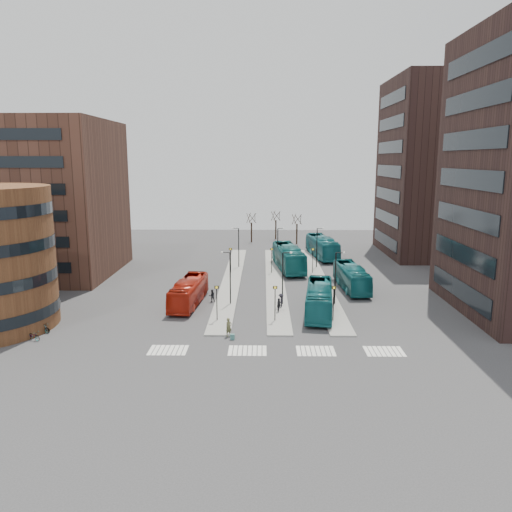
{
  "coord_description": "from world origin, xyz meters",
  "views": [
    {
      "loc": [
        0.36,
        -37.42,
        16.58
      ],
      "look_at": [
        -0.5,
        21.87,
        5.0
      ],
      "focal_mm": 35.0,
      "sensor_mm": 36.0,
      "label": 1
    }
  ],
  "objects_px": {
    "red_bus": "(189,292)",
    "traveller": "(229,327)",
    "bicycle_mid": "(43,328)",
    "commuter_c": "(281,301)",
    "teal_bus_c": "(351,277)",
    "commuter_a": "(212,296)",
    "commuter_b": "(279,305)",
    "suitcase": "(232,337)",
    "teal_bus_a": "(319,299)",
    "bicycle_far": "(43,328)",
    "teal_bus_d": "(322,247)",
    "teal_bus_b": "(288,258)",
    "bicycle_near": "(33,336)"
  },
  "relations": [
    {
      "from": "red_bus",
      "to": "bicycle_far",
      "type": "bearing_deg",
      "value": -137.85
    },
    {
      "from": "teal_bus_b",
      "to": "teal_bus_c",
      "type": "bearing_deg",
      "value": -63.8
    },
    {
      "from": "bicycle_far",
      "to": "teal_bus_d",
      "type": "bearing_deg",
      "value": -24.25
    },
    {
      "from": "red_bus",
      "to": "commuter_c",
      "type": "distance_m",
      "value": 10.67
    },
    {
      "from": "teal_bus_d",
      "to": "bicycle_far",
      "type": "xyz_separation_m",
      "value": [
        -31.45,
        -38.35,
        -1.34
      ]
    },
    {
      "from": "teal_bus_a",
      "to": "teal_bus_d",
      "type": "xyz_separation_m",
      "value": [
        3.98,
        31.67,
        0.18
      ]
    },
    {
      "from": "teal_bus_a",
      "to": "commuter_a",
      "type": "distance_m",
      "value": 12.87
    },
    {
      "from": "suitcase",
      "to": "commuter_c",
      "type": "distance_m",
      "value": 11.33
    },
    {
      "from": "bicycle_mid",
      "to": "commuter_c",
      "type": "bearing_deg",
      "value": -47.6
    },
    {
      "from": "traveller",
      "to": "commuter_a",
      "type": "bearing_deg",
      "value": 63.4
    },
    {
      "from": "teal_bus_a",
      "to": "teal_bus_c",
      "type": "relative_size",
      "value": 1.03
    },
    {
      "from": "red_bus",
      "to": "traveller",
      "type": "bearing_deg",
      "value": -58.35
    },
    {
      "from": "commuter_c",
      "to": "bicycle_mid",
      "type": "xyz_separation_m",
      "value": [
        -23.39,
        -8.63,
        -0.33
      ]
    },
    {
      "from": "suitcase",
      "to": "teal_bus_d",
      "type": "relative_size",
      "value": 0.04
    },
    {
      "from": "red_bus",
      "to": "teal_bus_d",
      "type": "relative_size",
      "value": 0.84
    },
    {
      "from": "teal_bus_b",
      "to": "bicycle_far",
      "type": "xyz_separation_m",
      "value": [
        -25.2,
        -28.52,
        -1.39
      ]
    },
    {
      "from": "bicycle_far",
      "to": "commuter_a",
      "type": "bearing_deg",
      "value": -39.51
    },
    {
      "from": "suitcase",
      "to": "red_bus",
      "type": "bearing_deg",
      "value": 117.94
    },
    {
      "from": "teal_bus_d",
      "to": "commuter_a",
      "type": "height_order",
      "value": "teal_bus_d"
    },
    {
      "from": "teal_bus_b",
      "to": "bicycle_mid",
      "type": "distance_m",
      "value": 38.06
    },
    {
      "from": "red_bus",
      "to": "commuter_a",
      "type": "height_order",
      "value": "red_bus"
    },
    {
      "from": "commuter_a",
      "to": "commuter_b",
      "type": "height_order",
      "value": "commuter_b"
    },
    {
      "from": "red_bus",
      "to": "commuter_c",
      "type": "height_order",
      "value": "red_bus"
    },
    {
      "from": "teal_bus_b",
      "to": "commuter_a",
      "type": "height_order",
      "value": "teal_bus_b"
    },
    {
      "from": "red_bus",
      "to": "bicycle_mid",
      "type": "distance_m",
      "value": 16.12
    },
    {
      "from": "commuter_c",
      "to": "bicycle_mid",
      "type": "distance_m",
      "value": 24.93
    },
    {
      "from": "traveller",
      "to": "teal_bus_b",
      "type": "bearing_deg",
      "value": 36.35
    },
    {
      "from": "teal_bus_b",
      "to": "teal_bus_d",
      "type": "xyz_separation_m",
      "value": [
        6.25,
        9.83,
        -0.06
      ]
    },
    {
      "from": "traveller",
      "to": "bicycle_near",
      "type": "distance_m",
      "value": 18.17
    },
    {
      "from": "traveller",
      "to": "bicycle_mid",
      "type": "xyz_separation_m",
      "value": [
        -18.11,
        0.73,
        -0.42
      ]
    },
    {
      "from": "teal_bus_c",
      "to": "teal_bus_d",
      "type": "distance_m",
      "value": 21.28
    },
    {
      "from": "suitcase",
      "to": "bicycle_far",
      "type": "bearing_deg",
      "value": 176.39
    },
    {
      "from": "teal_bus_a",
      "to": "teal_bus_c",
      "type": "distance_m",
      "value": 11.7
    },
    {
      "from": "commuter_a",
      "to": "suitcase",
      "type": "bearing_deg",
      "value": 84.78
    },
    {
      "from": "commuter_b",
      "to": "teal_bus_d",
      "type": "bearing_deg",
      "value": 1.97
    },
    {
      "from": "suitcase",
      "to": "commuter_b",
      "type": "bearing_deg",
      "value": 62.29
    },
    {
      "from": "red_bus",
      "to": "bicycle_near",
      "type": "height_order",
      "value": "red_bus"
    },
    {
      "from": "teal_bus_c",
      "to": "commuter_c",
      "type": "distance_m",
      "value": 12.65
    },
    {
      "from": "suitcase",
      "to": "teal_bus_d",
      "type": "bearing_deg",
      "value": 73.19
    },
    {
      "from": "teal_bus_a",
      "to": "bicycle_near",
      "type": "relative_size",
      "value": 6.91
    },
    {
      "from": "teal_bus_c",
      "to": "traveller",
      "type": "height_order",
      "value": "teal_bus_c"
    },
    {
      "from": "bicycle_near",
      "to": "bicycle_mid",
      "type": "height_order",
      "value": "bicycle_mid"
    },
    {
      "from": "commuter_b",
      "to": "bicycle_mid",
      "type": "distance_m",
      "value": 24.04
    },
    {
      "from": "teal_bus_a",
      "to": "traveller",
      "type": "distance_m",
      "value": 11.94
    },
    {
      "from": "red_bus",
      "to": "traveller",
      "type": "relative_size",
      "value": 5.96
    },
    {
      "from": "teal_bus_a",
      "to": "commuter_c",
      "type": "distance_m",
      "value": 4.61
    },
    {
      "from": "traveller",
      "to": "bicycle_far",
      "type": "height_order",
      "value": "traveller"
    },
    {
      "from": "red_bus",
      "to": "bicycle_far",
      "type": "relative_size",
      "value": 6.43
    },
    {
      "from": "red_bus",
      "to": "commuter_b",
      "type": "xyz_separation_m",
      "value": [
        10.28,
        -3.05,
        -0.66
      ]
    },
    {
      "from": "red_bus",
      "to": "commuter_b",
      "type": "bearing_deg",
      "value": -11.74
    }
  ]
}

